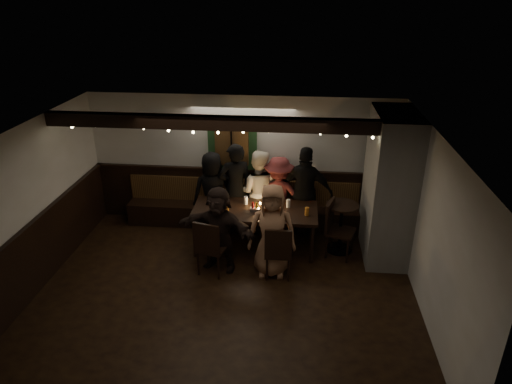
# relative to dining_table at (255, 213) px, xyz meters

# --- Properties ---
(room) EXTENTS (6.02, 5.01, 2.62)m
(room) POSITION_rel_dining_table_xyz_m (0.73, 0.02, 0.34)
(room) COLOR black
(room) RESTS_ON ground
(dining_table) EXTENTS (2.23, 0.96, 0.97)m
(dining_table) POSITION_rel_dining_table_xyz_m (0.00, 0.00, 0.00)
(dining_table) COLOR black
(dining_table) RESTS_ON ground
(chair_near_left) EXTENTS (0.56, 0.56, 1.01)m
(chair_near_left) POSITION_rel_dining_table_xyz_m (-0.65, -0.91, -0.16)
(chair_near_left) COLOR black
(chair_near_left) RESTS_ON ground
(chair_near_right) EXTENTS (0.45, 0.45, 0.96)m
(chair_near_right) POSITION_rel_dining_table_xyz_m (0.47, -0.91, -0.19)
(chair_near_right) COLOR black
(chair_near_right) RESTS_ON ground
(chair_end) EXTENTS (0.59, 0.59, 1.04)m
(chair_end) POSITION_rel_dining_table_xyz_m (1.44, -0.07, -0.15)
(chair_end) COLOR black
(chair_end) RESTS_ON ground
(high_top) EXTENTS (0.58, 0.58, 0.93)m
(high_top) POSITION_rel_dining_table_xyz_m (1.55, 0.09, -0.14)
(high_top) COLOR black
(high_top) RESTS_ON ground
(person_a) EXTENTS (0.92, 0.77, 1.60)m
(person_a) POSITION_rel_dining_table_xyz_m (-0.88, 0.67, 0.07)
(person_a) COLOR black
(person_a) RESTS_ON ground
(person_b) EXTENTS (0.76, 0.62, 1.81)m
(person_b) POSITION_rel_dining_table_xyz_m (-0.44, 0.65, 0.17)
(person_b) COLOR black
(person_b) RESTS_ON ground
(person_c) EXTENTS (0.86, 0.70, 1.65)m
(person_c) POSITION_rel_dining_table_xyz_m (-0.01, 0.74, 0.10)
(person_c) COLOR silver
(person_c) RESTS_ON ground
(person_d) EXTENTS (1.06, 0.67, 1.56)m
(person_d) POSITION_rel_dining_table_xyz_m (0.39, 0.68, 0.05)
(person_d) COLOR maroon
(person_d) RESTS_ON ground
(person_e) EXTENTS (1.10, 0.61, 1.78)m
(person_e) POSITION_rel_dining_table_xyz_m (0.90, 0.64, 0.16)
(person_e) COLOR black
(person_e) RESTS_ON ground
(person_f) EXTENTS (1.46, 0.83, 1.50)m
(person_f) POSITION_rel_dining_table_xyz_m (-0.53, -0.69, 0.02)
(person_f) COLOR black
(person_f) RESTS_ON ground
(person_g) EXTENTS (0.81, 0.55, 1.62)m
(person_g) POSITION_rel_dining_table_xyz_m (0.36, -0.76, 0.08)
(person_g) COLOR #9D6E4F
(person_g) RESTS_ON ground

